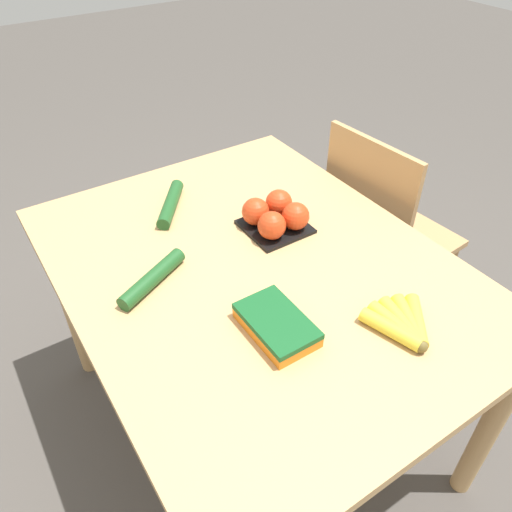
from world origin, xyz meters
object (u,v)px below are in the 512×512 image
object	(u,v)px
banana_bunch	(403,324)
cucumber_far	(171,204)
chair	(381,235)
tomato_pack	(275,215)
cucumber_near	(153,278)
carrot_bag	(277,324)

from	to	relation	value
banana_bunch	cucumber_far	bearing A→B (deg)	-163.03
chair	tomato_pack	size ratio (longest dim) A/B	5.05
tomato_pack	cucumber_near	xyz separation A→B (m)	(0.03, -0.40, -0.02)
tomato_pack	cucumber_near	world-z (taller)	tomato_pack
carrot_bag	cucumber_near	bearing A→B (deg)	-150.67
tomato_pack	carrot_bag	world-z (taller)	tomato_pack
cucumber_near	carrot_bag	bearing A→B (deg)	29.33
cucumber_near	cucumber_far	distance (m)	0.35
carrot_bag	chair	bearing A→B (deg)	116.22
banana_bunch	tomato_pack	distance (m)	0.49
banana_bunch	cucumber_near	xyz separation A→B (m)	(-0.46, -0.42, 0.00)
chair	carrot_bag	world-z (taller)	chair
cucumber_near	chair	bearing A→B (deg)	94.19
tomato_pack	carrot_bag	size ratio (longest dim) A/B	0.90
chair	cucumber_far	size ratio (longest dim) A/B	4.38
banana_bunch	cucumber_far	xyz separation A→B (m)	(-0.75, -0.23, 0.00)
chair	tomato_pack	world-z (taller)	chair
cucumber_far	cucumber_near	bearing A→B (deg)	-33.37
tomato_pack	cucumber_near	bearing A→B (deg)	-85.81
tomato_pack	cucumber_near	distance (m)	0.41
banana_bunch	cucumber_near	distance (m)	0.63
chair	tomato_pack	bearing A→B (deg)	90.17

